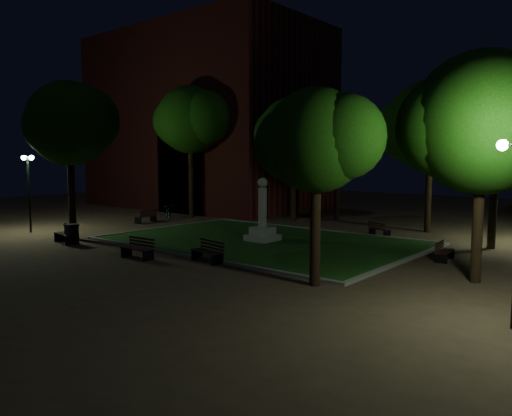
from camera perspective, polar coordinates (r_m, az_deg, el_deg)
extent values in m
plane|color=#4B3627|center=(24.02, -2.25, -4.51)|extent=(80.00, 80.00, 0.00)
cube|color=#1C4413|center=(25.51, 0.75, -3.81)|extent=(15.00, 10.00, 0.08)
cube|color=slate|center=(21.84, -7.71, -5.44)|extent=(15.40, 0.20, 0.12)
cube|color=slate|center=(29.61, 6.96, -2.48)|extent=(15.40, 0.20, 0.12)
cube|color=slate|center=(30.79, -10.34, -2.21)|extent=(0.20, 10.00, 0.12)
cube|color=slate|center=(21.65, 16.70, -5.73)|extent=(0.20, 10.00, 0.12)
cube|color=gray|center=(25.48, 0.76, -3.39)|extent=(1.40, 1.40, 0.30)
cube|color=gray|center=(25.43, 0.76, -2.61)|extent=(1.00, 1.00, 0.40)
cylinder|color=gray|center=(25.28, 0.76, 0.08)|extent=(0.44, 0.44, 2.00)
sphere|color=gray|center=(25.19, 0.76, 2.91)|extent=(0.50, 0.50, 0.50)
cube|color=#4C1712|center=(44.93, -5.64, 9.84)|extent=(20.00, 12.00, 15.00)
cube|color=black|center=(39.53, -7.15, 4.58)|extent=(5.00, 3.00, 7.00)
cylinder|color=black|center=(39.62, -7.21, 9.65)|extent=(5.00, 3.00, 5.00)
plane|color=#E6551B|center=(40.37, -5.90, 4.62)|extent=(6.30, 0.00, 6.30)
cylinder|color=black|center=(27.91, -20.31, 1.48)|extent=(0.36, 0.36, 4.74)
sphere|color=#19480C|center=(27.90, -20.58, 9.05)|extent=(4.38, 4.38, 4.38)
sphere|color=#19480C|center=(27.07, -19.04, 9.42)|extent=(3.51, 3.51, 3.51)
sphere|color=#19480C|center=(28.51, -21.99, 8.72)|extent=(3.29, 3.29, 3.29)
cylinder|color=black|center=(33.75, 4.28, 2.30)|extent=(0.36, 0.36, 4.51)
sphere|color=#19480C|center=(33.73, 4.33, 8.57)|extent=(4.78, 4.78, 4.78)
sphere|color=#19480C|center=(33.23, 6.24, 8.77)|extent=(3.82, 3.82, 3.82)
sphere|color=#19480C|center=(34.05, 2.71, 8.38)|extent=(3.58, 3.58, 3.58)
cylinder|color=black|center=(30.29, 19.10, 1.64)|extent=(0.36, 0.36, 4.54)
sphere|color=#19480C|center=(30.28, 19.34, 8.87)|extent=(5.17, 5.17, 5.17)
sphere|color=#19480C|center=(30.05, 21.82, 9.01)|extent=(4.14, 4.14, 4.14)
sphere|color=#19480C|center=(30.37, 17.28, 8.74)|extent=(3.88, 3.88, 3.88)
cylinder|color=black|center=(25.96, 25.44, -0.04)|extent=(0.36, 0.36, 3.82)
sphere|color=#19480C|center=(25.87, 25.76, 7.39)|extent=(4.83, 4.83, 4.83)
sphere|color=#19480C|center=(25.83, 23.49, 7.27)|extent=(3.62, 3.62, 3.62)
cylinder|color=black|center=(18.63, 24.00, -1.78)|extent=(0.36, 0.36, 3.99)
sphere|color=#19480C|center=(18.53, 24.44, 8.85)|extent=(4.84, 4.84, 4.84)
sphere|color=#19480C|center=(18.52, 21.26, 8.67)|extent=(3.63, 3.63, 3.63)
cylinder|color=black|center=(16.73, 6.78, -2.46)|extent=(0.36, 0.36, 3.80)
sphere|color=#19480C|center=(16.57, 6.90, 7.68)|extent=(3.48, 3.48, 3.48)
sphere|color=#19480C|center=(16.29, 9.89, 8.02)|extent=(2.78, 2.78, 2.78)
sphere|color=#19480C|center=(16.70, 4.31, 7.34)|extent=(2.61, 2.61, 2.61)
cylinder|color=black|center=(36.05, -7.43, 3.31)|extent=(0.36, 0.36, 5.54)
sphere|color=#19480C|center=(36.12, -7.52, 9.98)|extent=(4.77, 4.77, 4.77)
sphere|color=#19480C|center=(35.41, -5.94, 10.25)|extent=(3.82, 3.82, 3.82)
sphere|color=#19480C|center=(36.62, -8.89, 9.74)|extent=(3.58, 3.58, 3.58)
cylinder|color=black|center=(35.08, 9.26, 2.11)|extent=(0.36, 0.36, 4.19)
sphere|color=#19480C|center=(35.04, 9.35, 7.79)|extent=(4.58, 4.58, 4.58)
sphere|color=#19480C|center=(34.66, 11.17, 7.95)|extent=(3.67, 3.67, 3.67)
sphere|color=#19480C|center=(35.25, 7.80, 7.64)|extent=(3.44, 3.44, 3.44)
cylinder|color=black|center=(31.32, -24.49, 1.33)|extent=(0.12, 0.12, 4.29)
cylinder|color=black|center=(31.24, -24.66, 5.25)|extent=(0.90, 0.08, 0.08)
sphere|color=#D8FFD8|center=(31.65, -25.02, 5.23)|extent=(0.28, 0.28, 0.28)
sphere|color=#D8FFD8|center=(30.84, -24.29, 5.26)|extent=(0.28, 0.28, 0.28)
sphere|color=#D8FFD8|center=(13.88, 26.33, 6.45)|extent=(0.28, 0.28, 0.28)
cylinder|color=black|center=(39.32, -4.51, 2.42)|extent=(0.12, 0.12, 4.01)
cylinder|color=black|center=(39.25, -4.53, 5.35)|extent=(0.90, 0.08, 0.08)
sphere|color=#D8FFD8|center=(39.57, -5.00, 5.35)|extent=(0.28, 0.28, 0.28)
sphere|color=#D8FFD8|center=(38.94, -4.06, 5.35)|extent=(0.28, 0.28, 0.28)
cube|color=black|center=(22.43, -14.58, -4.85)|extent=(0.08, 0.56, 0.45)
cube|color=black|center=(21.35, -12.21, -5.33)|extent=(0.08, 0.56, 0.45)
cube|color=#371615|center=(21.71, -13.90, -4.56)|extent=(1.62, 0.16, 0.04)
cube|color=#371615|center=(21.79, -13.61, -4.51)|extent=(1.62, 0.16, 0.04)
cube|color=#371615|center=(21.88, -13.32, -4.46)|extent=(1.62, 0.16, 0.04)
cube|color=#371615|center=(21.97, -13.03, -4.42)|extent=(1.62, 0.16, 0.04)
cube|color=#371615|center=(21.99, -12.92, -4.14)|extent=(1.62, 0.13, 0.10)
cube|color=#371615|center=(21.97, -12.93, -3.77)|extent=(1.62, 0.13, 0.10)
cube|color=#371615|center=(21.94, -12.93, -3.41)|extent=(1.62, 0.13, 0.10)
cube|color=black|center=(21.25, -6.73, -5.29)|extent=(0.15, 0.56, 0.45)
cube|color=black|center=(20.12, -4.43, -5.89)|extent=(0.15, 0.56, 0.45)
cube|color=#371615|center=(20.51, -6.12, -5.02)|extent=(1.61, 0.35, 0.04)
cube|color=#371615|center=(20.59, -5.80, -4.97)|extent=(1.61, 0.35, 0.04)
cube|color=#371615|center=(20.68, -5.48, -4.93)|extent=(1.61, 0.35, 0.04)
cube|color=#371615|center=(20.76, -5.16, -4.88)|extent=(1.61, 0.35, 0.04)
cube|color=#371615|center=(20.77, -5.03, -4.59)|extent=(1.61, 0.32, 0.10)
cube|color=#371615|center=(20.75, -5.03, -4.20)|extent=(1.61, 0.32, 0.10)
cube|color=#371615|center=(20.72, -5.03, -3.82)|extent=(1.61, 0.32, 0.10)
cube|color=black|center=(27.56, -21.46, -3.09)|extent=(0.16, 0.59, 0.47)
cube|color=black|center=(26.18, -20.36, -3.50)|extent=(0.16, 0.59, 0.47)
cube|color=#371615|center=(26.76, -21.42, -2.81)|extent=(1.69, 0.37, 0.04)
cube|color=#371615|center=(26.81, -21.12, -2.79)|extent=(1.69, 0.37, 0.04)
cube|color=#371615|center=(26.86, -20.82, -2.76)|extent=(1.69, 0.37, 0.04)
cube|color=#371615|center=(26.91, -20.52, -2.73)|extent=(1.69, 0.37, 0.04)
cube|color=#371615|center=(26.91, -20.40, -2.50)|extent=(1.69, 0.34, 0.10)
cube|color=#371615|center=(26.89, -20.41, -2.19)|extent=(1.69, 0.34, 0.10)
cube|color=#371615|center=(26.87, -20.42, -1.87)|extent=(1.69, 0.34, 0.10)
cube|color=black|center=(34.22, -11.66, -1.18)|extent=(0.55, 0.13, 0.44)
cube|color=black|center=(33.25, -13.33, -1.42)|extent=(0.55, 0.13, 0.44)
cube|color=#371615|center=(33.86, -12.76, -0.89)|extent=(0.28, 1.59, 0.04)
cube|color=#371615|center=(33.76, -12.59, -0.90)|extent=(0.28, 1.59, 0.04)
cube|color=#371615|center=(33.66, -12.42, -0.92)|extent=(0.28, 1.59, 0.04)
cube|color=#371615|center=(33.57, -12.26, -0.93)|extent=(0.28, 1.59, 0.04)
cube|color=#371615|center=(33.51, -12.19, -0.77)|extent=(0.25, 1.58, 0.10)
cube|color=#371615|center=(33.50, -12.19, -0.53)|extent=(0.25, 1.58, 0.10)
cube|color=#371615|center=(33.48, -12.20, -0.30)|extent=(0.25, 1.58, 0.10)
cube|color=black|center=(21.73, 20.40, -5.44)|extent=(0.49, 0.11, 0.39)
cube|color=black|center=(22.93, 21.10, -4.89)|extent=(0.49, 0.11, 0.39)
cube|color=#371615|center=(22.25, 21.27, -4.68)|extent=(0.24, 1.42, 0.04)
cube|color=#371615|center=(22.28, 20.96, -4.66)|extent=(0.24, 1.42, 0.04)
cube|color=#371615|center=(22.30, 20.64, -4.63)|extent=(0.24, 1.42, 0.04)
cube|color=#371615|center=(22.33, 20.33, -4.61)|extent=(0.24, 1.42, 0.04)
cube|color=#371615|center=(22.32, 20.20, -4.38)|extent=(0.21, 1.42, 0.09)
cube|color=#371615|center=(22.30, 20.21, -4.06)|extent=(0.21, 1.42, 0.09)
cube|color=#371615|center=(22.28, 20.23, -3.74)|extent=(0.21, 1.42, 0.09)
cube|color=black|center=(27.79, 14.74, -2.90)|extent=(0.24, 0.45, 0.38)
cube|color=black|center=(28.69, 13.15, -2.59)|extent=(0.24, 0.45, 0.38)
cube|color=#371615|center=(28.33, 14.23, -2.32)|extent=(1.29, 0.62, 0.03)
cube|color=#371615|center=(28.25, 14.05, -2.34)|extent=(1.29, 0.62, 0.03)
cube|color=#371615|center=(28.17, 13.86, -2.36)|extent=(1.29, 0.62, 0.03)
cube|color=#371615|center=(28.10, 13.68, -2.37)|extent=(1.29, 0.62, 0.03)
cube|color=#371615|center=(28.05, 13.60, -2.21)|extent=(1.28, 0.60, 0.08)
cube|color=#371615|center=(28.04, 13.61, -1.97)|extent=(1.28, 0.60, 0.08)
cube|color=#371615|center=(28.02, 13.61, -1.72)|extent=(1.28, 0.60, 0.08)
cube|color=black|center=(26.48, -20.31, -2.89)|extent=(0.56, 0.56, 0.93)
cube|color=black|center=(26.42, -20.35, -1.83)|extent=(0.62, 0.62, 0.06)
imported|color=black|center=(35.75, -10.00, -0.44)|extent=(1.86, 1.50, 0.95)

